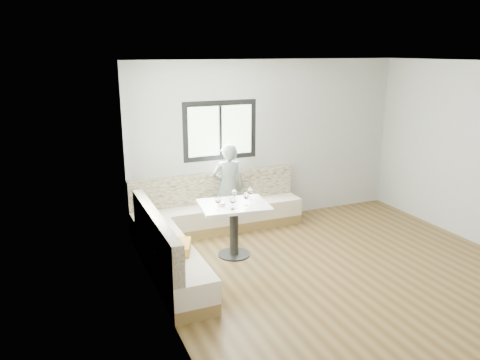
% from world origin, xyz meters
% --- Properties ---
extents(room, '(5.01, 5.01, 2.81)m').
position_xyz_m(room, '(-0.08, 0.08, 1.41)').
color(room, brown).
rests_on(room, ground).
extents(banquette, '(2.92, 2.80, 0.95)m').
position_xyz_m(banquette, '(-1.59, 1.63, 0.33)').
color(banquette, olive).
rests_on(banquette, ground).
extents(table, '(1.06, 0.87, 0.80)m').
position_xyz_m(table, '(-1.19, 1.19, 0.60)').
color(table, black).
rests_on(table, ground).
extents(person, '(0.61, 0.47, 1.49)m').
position_xyz_m(person, '(-0.88, 2.19, 0.74)').
color(person, slate).
rests_on(person, ground).
extents(olive_ramekin, '(0.10, 0.10, 0.04)m').
position_xyz_m(olive_ramekin, '(-1.37, 1.20, 0.82)').
color(olive_ramekin, white).
rests_on(olive_ramekin, table).
extents(wine_glass_a, '(0.08, 0.08, 0.19)m').
position_xyz_m(wine_glass_a, '(-1.48, 1.05, 0.93)').
color(wine_glass_a, white).
rests_on(wine_glass_a, table).
extents(wine_glass_b, '(0.08, 0.08, 0.19)m').
position_xyz_m(wine_glass_b, '(-1.29, 0.98, 0.93)').
color(wine_glass_b, white).
rests_on(wine_glass_b, table).
extents(wine_glass_c, '(0.08, 0.08, 0.19)m').
position_xyz_m(wine_glass_c, '(-1.04, 1.08, 0.93)').
color(wine_glass_c, white).
rests_on(wine_glass_c, table).
extents(wine_glass_d, '(0.08, 0.08, 0.19)m').
position_xyz_m(wine_glass_d, '(-1.15, 1.28, 0.93)').
color(wine_glass_d, white).
rests_on(wine_glass_d, table).
extents(wine_glass_e, '(0.08, 0.08, 0.19)m').
position_xyz_m(wine_glass_e, '(-0.90, 1.26, 0.93)').
color(wine_glass_e, white).
rests_on(wine_glass_e, table).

